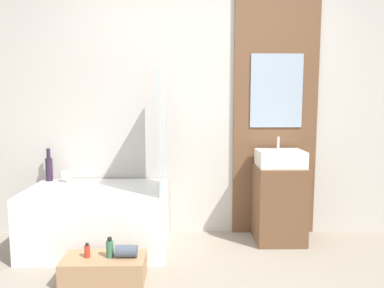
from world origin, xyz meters
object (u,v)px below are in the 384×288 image
at_px(sink, 280,158).
at_px(bottle_soap_primary, 87,251).
at_px(vase_round_light, 65,176).
at_px(bottle_soap_secondary, 110,248).
at_px(bathtub, 98,218).
at_px(vase_tall_dark, 49,168).
at_px(wooden_step_bench, 104,269).

distance_m(sink, bottle_soap_primary, 1.87).
xyz_separation_m(vase_round_light, bottle_soap_secondary, (0.60, -0.91, -0.36)).
bearing_deg(bottle_soap_secondary, bathtub, 110.01).
relative_size(vase_round_light, bottle_soap_secondary, 0.72).
height_order(vase_tall_dark, bottle_soap_primary, vase_tall_dark).
xyz_separation_m(vase_tall_dark, vase_round_light, (0.16, -0.02, -0.07)).
bearing_deg(bottle_soap_secondary, vase_round_light, 123.51).
bearing_deg(sink, wooden_step_bench, -152.49).
height_order(bathtub, sink, sink).
bearing_deg(vase_tall_dark, sink, -3.97).
height_order(sink, bottle_soap_secondary, sink).
bearing_deg(vase_round_light, bottle_soap_secondary, -56.49).
relative_size(wooden_step_bench, vase_tall_dark, 1.91).
bearing_deg(bottle_soap_primary, bathtub, 95.54).
height_order(wooden_step_bench, vase_round_light, vase_round_light).
distance_m(bathtub, bottle_soap_primary, 0.63).
relative_size(wooden_step_bench, bottle_soap_primary, 5.60).
distance_m(bathtub, bottle_soap_secondary, 0.66).
bearing_deg(wooden_step_bench, bottle_soap_primary, 180.00).
xyz_separation_m(vase_tall_dark, bottle_soap_secondary, (0.76, -0.93, -0.43)).
distance_m(wooden_step_bench, bottle_soap_primary, 0.19).
bearing_deg(wooden_step_bench, bathtub, 106.24).
relative_size(wooden_step_bench, sink, 1.42).
bearing_deg(bottle_soap_secondary, bottle_soap_primary, 180.00).
xyz_separation_m(sink, bottle_soap_primary, (-1.61, -0.78, -0.56)).
bearing_deg(wooden_step_bench, sink, 27.51).
relative_size(sink, vase_round_light, 3.89).
height_order(sink, vase_tall_dark, sink).
relative_size(vase_round_light, bottle_soap_primary, 1.01).
relative_size(sink, bottle_soap_secondary, 2.80).
bearing_deg(vase_round_light, bottle_soap_primary, -64.40).
xyz_separation_m(wooden_step_bench, sink, (1.49, 0.78, 0.70)).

